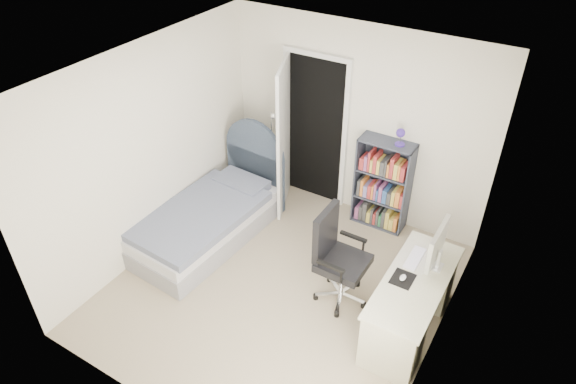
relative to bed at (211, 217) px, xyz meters
The scene contains 8 objects.
room_shell 1.59m from the bed, 16.08° to the right, with size 3.50×3.70×2.60m.
door 1.49m from the bed, 67.25° to the left, with size 0.92×0.78×2.06m.
bed is the anchor object (origin of this frame).
nightstand 1.27m from the bed, 91.93° to the left, with size 0.37×0.37×0.55m.
floor_lamp 1.06m from the bed, 73.96° to the left, with size 0.20×0.20×1.38m.
bookcase 2.16m from the bed, 37.49° to the left, with size 0.68×0.29×1.43m.
desk 2.64m from the bed, ahead, with size 0.56×1.41×1.15m.
office_chair 1.80m from the bed, ahead, with size 0.56×0.58×1.11m.
Camera 1 is at (2.18, -3.45, 4.20)m, focal length 32.00 mm.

